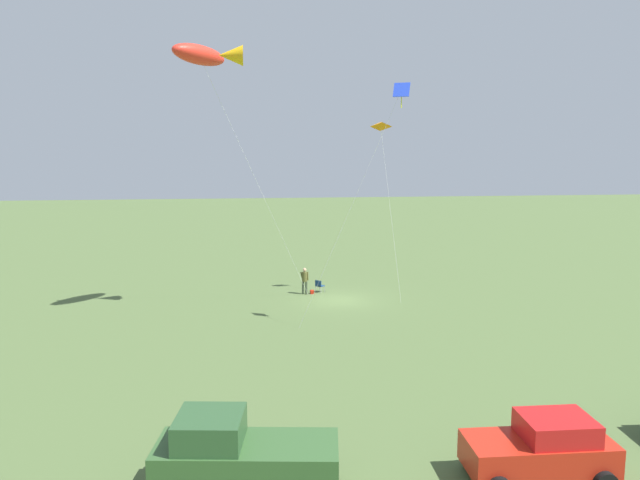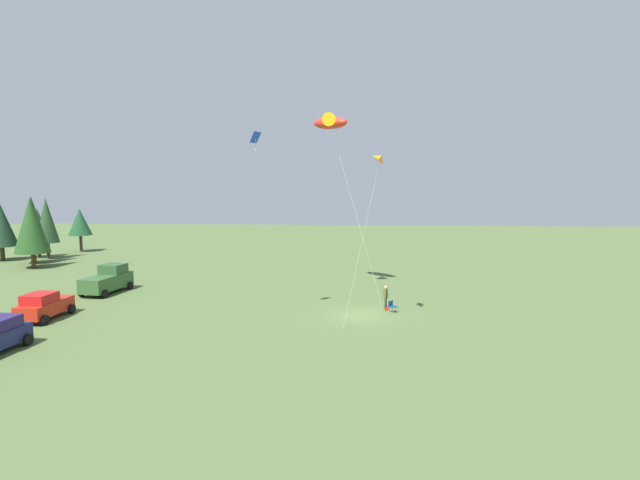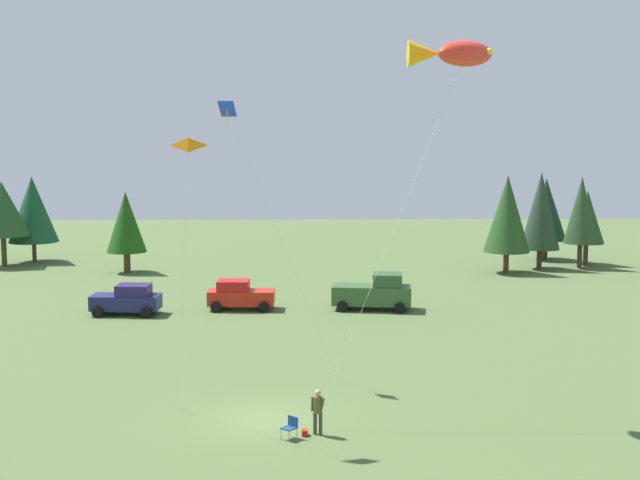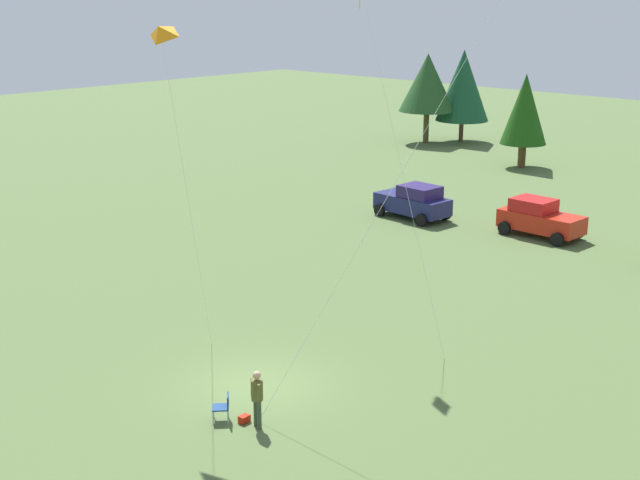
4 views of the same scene
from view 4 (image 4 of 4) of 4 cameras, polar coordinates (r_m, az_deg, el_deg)
The scene contains 8 objects.
ground_plane at distance 28.72m, azimuth -4.08°, elevation -9.30°, with size 160.00×160.00×0.00m, color #4D6235.
person_kite_flyer at distance 25.80m, azimuth -4.05°, elevation -9.84°, with size 0.56×0.43×1.74m.
folding_chair at distance 26.49m, azimuth -6.19°, elevation -10.47°, with size 0.68×0.68×0.82m.
backpack_on_grass at distance 26.49m, azimuth -4.87°, elevation -11.34°, with size 0.32×0.22×0.22m, color red.
car_navy_hatch at distance 48.81m, azimuth 6.03°, elevation 2.46°, with size 4.31×2.43×1.89m.
car_red_sedan at distance 46.40m, azimuth 13.87°, elevation 1.38°, with size 4.25×2.30×1.89m.
kite_diamond_blue at distance 32.26m, azimuth 2.80°, elevation 15.12°, with size 5.51×1.59×12.71m.
kite_delta_orange at distance 27.42m, azimuth -10.28°, elevation 12.86°, with size 1.47×2.74×11.24m.
Camera 4 is at (19.19, -17.54, 12.20)m, focal length 50.00 mm.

